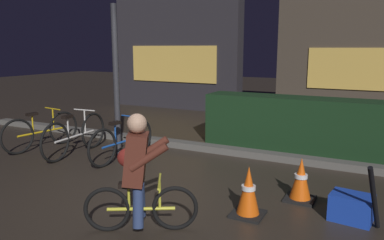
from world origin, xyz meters
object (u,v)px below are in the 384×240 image
Objects in this scene: parked_bike_center_left at (122,141)px; traffic_cone_near at (248,192)px; traffic_cone_far at (301,180)px; parked_bike_leftmost at (42,131)px; parked_bike_left_mid at (75,135)px; street_post at (116,82)px; closed_umbrella at (374,199)px; blue_crate at (351,208)px; cyclist at (138,172)px.

parked_bike_center_left reaches higher than traffic_cone_near.
parked_bike_center_left reaches higher than traffic_cone_far.
parked_bike_left_mid reaches higher than parked_bike_leftmost.
street_post reaches higher than parked_bike_center_left.
parked_bike_left_mid is 0.96m from parked_bike_center_left.
traffic_cone_near is at bearing -66.74° from closed_umbrella.
closed_umbrella reaches higher than parked_bike_center_left.
blue_crate is at bearing 20.70° from traffic_cone_near.
parked_bike_center_left is 4.01m from closed_umbrella.
parked_bike_left_mid is 1.99× the size of closed_umbrella.
blue_crate is at bearing 2.87° from cyclist.
street_post reaches higher than cyclist.
parked_bike_leftmost is 4.56m from traffic_cone_near.
traffic_cone_near is at bearing -94.74° from parked_bike_leftmost.
cyclist reaches higher than traffic_cone_near.
cyclist is at bearing -48.86° from closed_umbrella.
cyclist is (-1.34, -1.58, 0.37)m from traffic_cone_far.
traffic_cone_near is (3.57, -1.01, -0.07)m from parked_bike_left_mid.
parked_bike_center_left is (1.82, 0.09, -0.01)m from parked_bike_leftmost.
parked_bike_leftmost is at bearing 97.35° from parked_bike_center_left.
street_post reaches higher than parked_bike_left_mid.
traffic_cone_near is (2.62, -1.12, -0.05)m from parked_bike_center_left.
traffic_cone_far is 0.64× the size of closed_umbrella.
cyclist is (1.94, -2.15, -0.68)m from street_post.
street_post reaches higher than closed_umbrella.
closed_umbrella is (4.12, -1.15, -0.92)m from street_post.
cyclist is (-1.97, -1.25, 0.48)m from blue_crate.
cyclist is at bearing -129.19° from parked_bike_left_mid.
parked_bike_leftmost is 5.54m from blue_crate.
closed_umbrella is (0.22, -0.25, 0.24)m from blue_crate.
closed_umbrella is at bearing 6.71° from traffic_cone_near.
street_post is 3.07× the size of closed_umbrella.
parked_bike_center_left is 2.85m from traffic_cone_near.
parked_bike_leftmost is at bearing 176.47° from traffic_cone_far.
parked_bike_leftmost is (-1.59, -0.27, -0.96)m from street_post.
street_post reaches higher than parked_bike_leftmost.
street_post reaches higher than traffic_cone_near.
street_post is 3.49m from traffic_cone_far.
closed_umbrella is (0.84, -0.58, 0.12)m from traffic_cone_far.
street_post is at bearing 170.09° from traffic_cone_far.
parked_bike_center_left is at bearing -78.85° from parked_bike_leftmost.
parked_bike_leftmost is at bearing 122.47° from cyclist.
traffic_cone_far is 2.10m from cyclist.
parked_bike_center_left is 1.27× the size of cyclist.
traffic_cone_far is 0.71m from blue_crate.
blue_crate is (4.63, -0.61, -0.20)m from parked_bike_left_mid.
parked_bike_leftmost is 3.66× the size of blue_crate.
street_post is at bearing 56.02° from parked_bike_center_left.
traffic_cone_far is at bearing 58.93° from traffic_cone_near.
traffic_cone_near is 1.29m from closed_umbrella.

